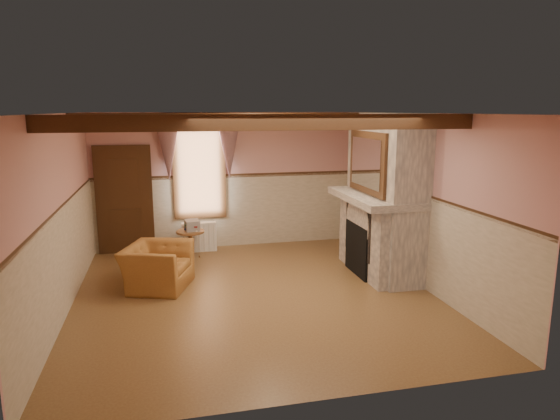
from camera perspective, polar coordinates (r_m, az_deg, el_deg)
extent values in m
cube|color=brown|center=(7.94, -2.88, -9.66)|extent=(5.50, 6.00, 0.01)
cube|color=silver|center=(7.41, -3.09, 10.97)|extent=(5.50, 6.00, 0.01)
cube|color=#CB8E8C|center=(10.48, -5.90, 3.38)|extent=(5.50, 0.02, 2.80)
cube|color=#CB8E8C|center=(4.72, 3.55, -6.57)|extent=(5.50, 0.02, 2.80)
cube|color=#CB8E8C|center=(7.58, -23.90, -0.65)|extent=(0.02, 6.00, 2.80)
cube|color=#CB8E8C|center=(8.47, 15.65, 1.10)|extent=(0.02, 6.00, 2.80)
cube|color=black|center=(8.89, 9.20, -4.43)|extent=(0.20, 0.95, 0.90)
imported|color=#9E662D|center=(8.39, -13.86, -6.30)|extent=(1.26, 1.34, 0.70)
cylinder|color=brown|center=(9.89, -10.17, -3.89)|extent=(0.69, 0.69, 0.55)
cube|color=#B7AD8C|center=(9.83, -10.02, -1.73)|extent=(0.30, 0.35, 0.20)
cube|color=white|center=(10.34, -9.23, -3.04)|extent=(0.70, 0.19, 0.60)
imported|color=brown|center=(8.61, 11.37, 1.88)|extent=(0.35, 0.35, 0.08)
cube|color=black|center=(9.49, 8.94, 3.19)|extent=(0.14, 0.24, 0.20)
cylinder|color=gold|center=(9.37, 9.25, 3.32)|extent=(0.11, 0.11, 0.28)
cylinder|color=maroon|center=(8.39, 12.05, 1.87)|extent=(0.06, 0.06, 0.16)
cylinder|color=gold|center=(8.29, 12.39, 1.60)|extent=(0.06, 0.06, 0.12)
cube|color=gray|center=(8.85, 11.95, 1.71)|extent=(0.85, 2.00, 2.80)
cube|color=gray|center=(8.79, 10.87, 1.41)|extent=(1.05, 2.05, 0.12)
cube|color=silver|center=(8.63, 9.89, 5.36)|extent=(0.06, 1.44, 1.04)
cube|color=black|center=(10.43, -17.34, 0.92)|extent=(1.10, 0.10, 2.10)
cube|color=white|center=(10.36, -9.21, 4.59)|extent=(1.06, 0.08, 2.02)
cube|color=gray|center=(10.22, -9.28, 7.87)|extent=(1.30, 0.14, 1.40)
cube|color=black|center=(6.24, -1.12, 9.98)|extent=(5.50, 0.18, 0.20)
cube|color=black|center=(8.60, -4.52, 10.35)|extent=(5.50, 0.18, 0.20)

